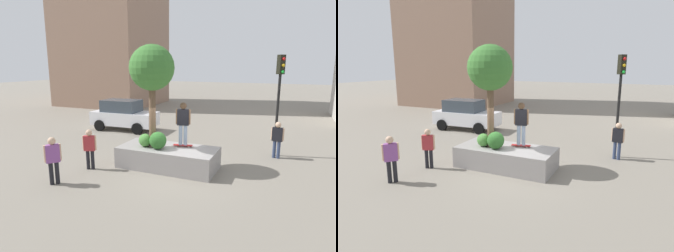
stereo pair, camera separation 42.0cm
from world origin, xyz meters
The scene contains 12 objects.
ground_plane centered at (0.00, 0.00, 0.00)m, with size 120.00×120.00×0.00m, color gray.
planter_ledge centered at (-0.42, 0.28, 0.43)m, with size 4.02×1.87×0.86m, color gray.
plaza_tree centered at (-1.07, 0.17, 4.02)m, with size 1.82×1.82×4.13m.
boxwood_shrub centered at (-0.71, -0.07, 1.22)m, with size 0.70×0.70×0.70m, color #2D6628.
hedge_clump centered at (-1.35, 0.04, 1.13)m, with size 0.54×0.54×0.54m, color #4C8C3D.
skateboard centered at (0.10, 0.63, 0.92)m, with size 0.83×0.38×0.07m.
skateboarder centered at (0.10, 0.63, 1.96)m, with size 0.59×0.30×1.78m.
police_car centered at (-5.92, 5.71, 1.00)m, with size 4.30×2.13×1.97m.
traffic_light_corner centered at (3.54, 3.74, 3.15)m, with size 0.37×0.37×4.63m.
pedestrian_crossing centered at (-3.26, -1.16, 0.96)m, with size 0.52×0.35×1.66m.
passerby_with_bag centered at (3.63, 3.39, 0.97)m, with size 0.56×0.28×1.69m.
bystander_watching centered at (-3.46, -2.92, 1.00)m, with size 0.45×0.48×1.73m.
Camera 1 is at (4.15, -10.27, 4.20)m, focal length 31.02 mm.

